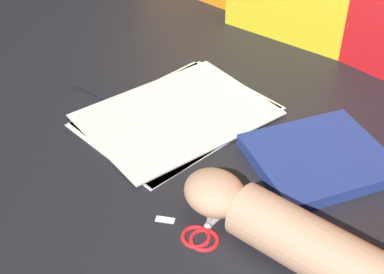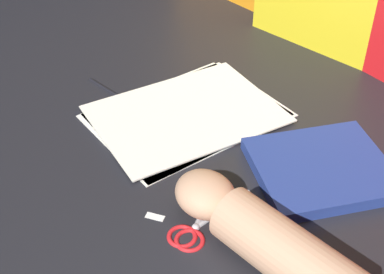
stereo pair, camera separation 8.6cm
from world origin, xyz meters
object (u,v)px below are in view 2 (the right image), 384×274
at_px(book_closed, 322,168).
at_px(hand_forearm, 266,238).
at_px(paper_stack, 187,114).
at_px(scissors, 198,223).

bearing_deg(book_closed, hand_forearm, -66.74).
bearing_deg(hand_forearm, paper_stack, 163.87).
height_order(paper_stack, book_closed, book_closed).
bearing_deg(scissors, book_closed, 85.49).
bearing_deg(book_closed, scissors, -94.51).
relative_size(paper_stack, book_closed, 1.31).
distance_m(book_closed, hand_forearm, 0.21).
bearing_deg(paper_stack, book_closed, 19.78).
height_order(book_closed, scissors, book_closed).
height_order(paper_stack, scissors, scissors).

